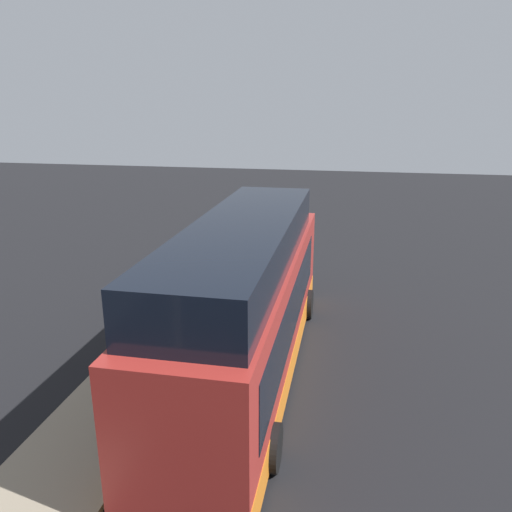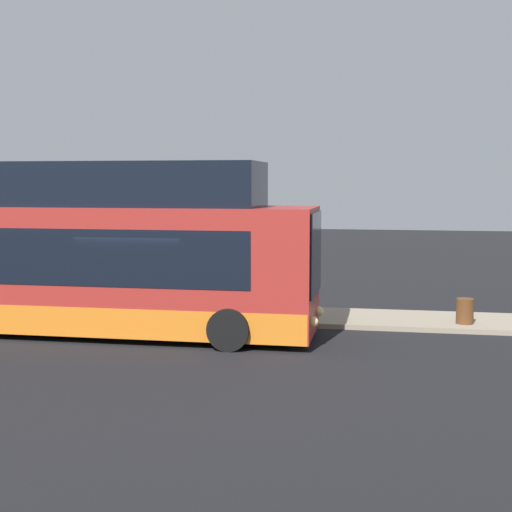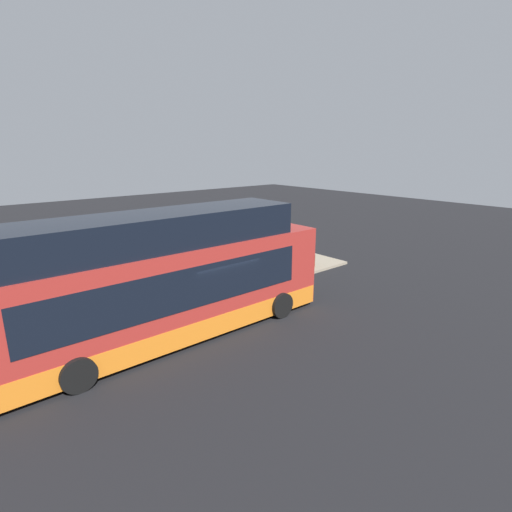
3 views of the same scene
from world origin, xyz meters
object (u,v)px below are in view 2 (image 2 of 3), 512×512
bus_lead (84,258)px  suitcase (150,303)px  passenger_boarding (294,283)px  trash_bin (465,311)px  sign_post (121,257)px  passenger_waiting (142,274)px  passenger_with_bags (245,280)px

bus_lead → suitcase: bearing=67.0°
bus_lead → suitcase: bus_lead is taller
passenger_boarding → trash_bin: bearing=129.0°
passenger_boarding → trash_bin: size_ratio=2.51×
passenger_boarding → sign_post: size_ratio=0.64×
suitcase → sign_post: (-0.78, -0.12, 1.27)m
bus_lead → sign_post: 2.09m
suitcase → passenger_boarding: bearing=5.4°
bus_lead → trash_bin: bus_lead is taller
trash_bin → passenger_waiting: bearing=176.9°
passenger_waiting → bus_lead: bearing=-10.2°
passenger_boarding → suitcase: passenger_boarding is taller
passenger_waiting → passenger_with_bags: bearing=90.8°
sign_post → suitcase: bearing=8.9°
sign_post → trash_bin: 9.30m
passenger_with_bags → suitcase: 2.72m
passenger_waiting → passenger_boarding: bearing=89.1°
bus_lead → trash_bin: 9.74m
passenger_with_bags → bus_lead: bearing=-152.6°
passenger_boarding → passenger_with_bags: size_ratio=0.96×
passenger_boarding → passenger_waiting: bearing=-48.4°
suitcase → sign_post: sign_post is taller
passenger_with_bags → trash_bin: size_ratio=2.62×
passenger_boarding → passenger_waiting: size_ratio=0.90×
passenger_boarding → passenger_waiting: passenger_waiting is taller
trash_bin → passenger_with_bags: bearing=175.4°
suitcase → sign_post: bearing=-171.1°
passenger_waiting → suitcase: (0.41, -0.51, -0.73)m
passenger_with_bags → trash_bin: 5.88m
trash_bin → sign_post: bearing=-179.0°
passenger_waiting → suitcase: bearing=39.5°
passenger_boarding → passenger_waiting: (-4.38, 0.13, 0.13)m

